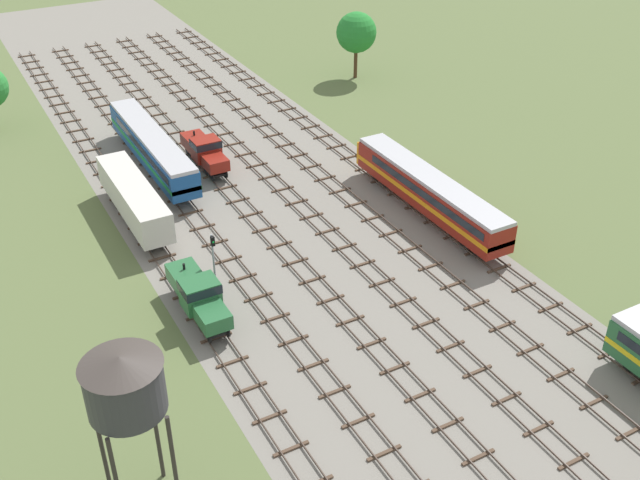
# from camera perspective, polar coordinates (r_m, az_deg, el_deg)

# --- Properties ---
(ground_plane) EXTENTS (480.00, 480.00, 0.00)m
(ground_plane) POSITION_cam_1_polar(r_m,az_deg,el_deg) (66.29, -1.44, 0.30)
(ground_plane) COLOR #5B6B3D
(ballast_bed) EXTENTS (27.87, 176.00, 0.01)m
(ballast_bed) POSITION_cam_1_polar(r_m,az_deg,el_deg) (66.29, -1.44, 0.30)
(ballast_bed) COLOR gray
(ballast_bed) RESTS_ON ground
(track_far_left) EXTENTS (2.40, 126.00, 0.29)m
(track_far_left) POSITION_cam_1_polar(r_m,az_deg,el_deg) (63.37, -11.48, -1.93)
(track_far_left) COLOR #47382D
(track_far_left) RESTS_ON ground
(track_left) EXTENTS (2.40, 126.00, 0.29)m
(track_left) POSITION_cam_1_polar(r_m,az_deg,el_deg) (64.57, -7.50, -0.81)
(track_left) COLOR #47382D
(track_left) RESTS_ON ground
(track_centre_left) EXTENTS (2.40, 126.00, 0.29)m
(track_centre_left) POSITION_cam_1_polar(r_m,az_deg,el_deg) (66.10, -3.68, 0.28)
(track_centre_left) COLOR #47382D
(track_centre_left) RESTS_ON ground
(track_centre) EXTENTS (2.40, 126.00, 0.29)m
(track_centre) POSITION_cam_1_polar(r_m,az_deg,el_deg) (67.93, -0.05, 1.30)
(track_centre) COLOR #47382D
(track_centre) RESTS_ON ground
(track_centre_right) EXTENTS (2.40, 126.00, 0.29)m
(track_centre_right) POSITION_cam_1_polar(r_m,az_deg,el_deg) (70.03, 3.37, 2.27)
(track_centre_right) COLOR #47382D
(track_centre_right) RESTS_ON ground
(track_right) EXTENTS (2.40, 126.00, 0.29)m
(track_right) POSITION_cam_1_polar(r_m,az_deg,el_deg) (72.39, 6.59, 3.16)
(track_right) COLOR #47382D
(track_right) RESTS_ON ground
(shunter_loco_far_left_near) EXTENTS (2.74, 8.46, 3.10)m
(shunter_loco_far_left_near) POSITION_cam_1_polar(r_m,az_deg,el_deg) (56.46, -9.24, -4.06)
(shunter_loco_far_left_near) COLOR #286638
(shunter_loco_far_left_near) RESTS_ON ground
(diesel_railcar_right_mid) EXTENTS (2.96, 20.50, 3.80)m
(diesel_railcar_right_mid) POSITION_cam_1_polar(r_m,az_deg,el_deg) (68.84, 8.32, 3.74)
(diesel_railcar_right_mid) COLOR maroon
(diesel_railcar_right_mid) RESTS_ON ground
(freight_boxcar_far_left_midfar) EXTENTS (2.87, 14.00, 3.60)m
(freight_boxcar_far_left_midfar) POSITION_cam_1_polar(r_m,az_deg,el_deg) (69.32, -13.98, 3.15)
(freight_boxcar_far_left_midfar) COLOR beige
(freight_boxcar_far_left_midfar) RESTS_ON ground
(shunter_loco_centre_left_far) EXTENTS (2.74, 8.46, 3.10)m
(shunter_loco_centre_left_far) POSITION_cam_1_polar(r_m,az_deg,el_deg) (78.04, -8.76, 6.79)
(shunter_loco_centre_left_far) COLOR maroon
(shunter_loco_centre_left_far) RESTS_ON ground
(diesel_railcar_left_farther) EXTENTS (2.96, 20.50, 3.80)m
(diesel_railcar_left_farther) POSITION_cam_1_polar(r_m,az_deg,el_deg) (78.45, -12.65, 6.98)
(diesel_railcar_left_farther) COLOR #194C8C
(diesel_railcar_left_farther) RESTS_ON ground
(water_tower) EXTENTS (4.23, 4.23, 10.87)m
(water_tower) POSITION_cam_1_polar(r_m,az_deg,el_deg) (39.19, -14.67, -10.67)
(water_tower) COLOR #2D2826
(water_tower) RESTS_ON ground
(signal_post_nearest) EXTENTS (0.28, 0.47, 4.96)m
(signal_post_nearest) POSITION_cam_1_polar(r_m,az_deg,el_deg) (58.56, -8.12, -1.10)
(signal_post_nearest) COLOR gray
(signal_post_nearest) RESTS_ON ground
(lineside_tree_3) EXTENTS (5.25, 5.25, 8.70)m
(lineside_tree_3) POSITION_cam_1_polar(r_m,az_deg,el_deg) (100.97, 2.78, 15.49)
(lineside_tree_3) COLOR #4C331E
(lineside_tree_3) RESTS_ON ground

